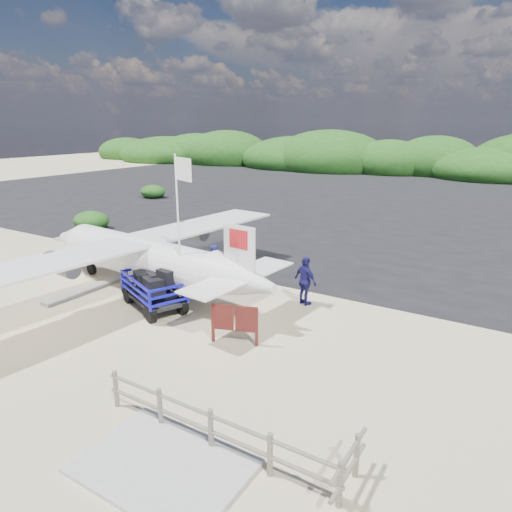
{
  "coord_description": "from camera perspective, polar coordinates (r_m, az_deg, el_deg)",
  "views": [
    {
      "loc": [
        11.33,
        -11.7,
        6.96
      ],
      "look_at": [
        1.82,
        3.59,
        1.67
      ],
      "focal_mm": 32.0,
      "sensor_mm": 36.0,
      "label": 1
    }
  ],
  "objects": [
    {
      "name": "ground",
      "position": [
        17.71,
        -11.3,
        -7.1
      ],
      "size": [
        160.0,
        160.0,
        0.0
      ],
      "primitive_type": "plane",
      "color": "beige"
    },
    {
      "name": "asphalt_apron",
      "position": [
        43.77,
        16.57,
        6.55
      ],
      "size": [
        90.0,
        50.0,
        0.04
      ],
      "primitive_type": null,
      "color": "#B2B2B2",
      "rests_on": "ground"
    },
    {
      "name": "lagoon",
      "position": [
        25.22,
        -24.1,
        -1.11
      ],
      "size": [
        9.0,
        7.0,
        0.4
      ],
      "primitive_type": null,
      "color": "#B2B2B2",
      "rests_on": "ground"
    },
    {
      "name": "walkway_pad",
      "position": [
        10.72,
        -11.49,
        -24.5
      ],
      "size": [
        3.5,
        2.5,
        0.1
      ],
      "primitive_type": null,
      "color": "#B2B2B2",
      "rests_on": "ground"
    },
    {
      "name": "vegetation_band",
      "position": [
        68.01,
        22.43,
        9.29
      ],
      "size": [
        124.0,
        8.0,
        4.4
      ],
      "primitive_type": null,
      "color": "#B2B2B2",
      "rests_on": "ground"
    },
    {
      "name": "fence",
      "position": [
        11.03,
        -5.59,
        -22.83
      ],
      "size": [
        6.4,
        2.0,
        1.1
      ],
      "primitive_type": null,
      "color": "#B2B2B2",
      "rests_on": "ground"
    },
    {
      "name": "baggage_cart",
      "position": [
        18.31,
        -12.51,
        -6.38
      ],
      "size": [
        3.62,
        2.9,
        1.58
      ],
      "primitive_type": null,
      "rotation": [
        0.0,
        0.0,
        -0.4
      ],
      "color": "#0E0CC2",
      "rests_on": "ground"
    },
    {
      "name": "flagpole",
      "position": [
        17.82,
        -9.16,
        -6.83
      ],
      "size": [
        1.28,
        0.91,
        5.92
      ],
      "primitive_type": null,
      "rotation": [
        0.0,
        0.0,
        -0.4
      ],
      "color": "white",
      "rests_on": "ground"
    },
    {
      "name": "signboard",
      "position": [
        15.22,
        -2.67,
        -10.86
      ],
      "size": [
        1.62,
        0.7,
        1.37
      ],
      "primitive_type": null,
      "rotation": [
        0.0,
        0.0,
        0.34
      ],
      "color": "#5D1E1A",
      "rests_on": "ground"
    },
    {
      "name": "crew_a",
      "position": [
        19.89,
        -5.13,
        -1.23
      ],
      "size": [
        0.83,
        0.69,
        1.94
      ],
      "primitive_type": "imported",
      "rotation": [
        0.0,
        0.0,
        2.77
      ],
      "color": "#181655",
      "rests_on": "ground"
    },
    {
      "name": "crew_b",
      "position": [
        20.68,
        -10.86,
        -0.87
      ],
      "size": [
        0.95,
        0.76,
        1.87
      ],
      "primitive_type": "imported",
      "rotation": [
        0.0,
        0.0,
        3.08
      ],
      "color": "#181655",
      "rests_on": "ground"
    },
    {
      "name": "crew_c",
      "position": [
        18.01,
        6.19,
        -3.11
      ],
      "size": [
        1.25,
        0.88,
        1.97
      ],
      "primitive_type": "imported",
      "rotation": [
        0.0,
        0.0,
        2.75
      ],
      "color": "#181655",
      "rests_on": "ground"
    },
    {
      "name": "aircraft_small",
      "position": [
        52.0,
        5.66,
        8.61
      ],
      "size": [
        9.31,
        9.31,
        2.38
      ],
      "primitive_type": null,
      "rotation": [
        0.0,
        0.0,
        3.86
      ],
      "color": "#B2B2B2",
      "rests_on": "ground"
    }
  ]
}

